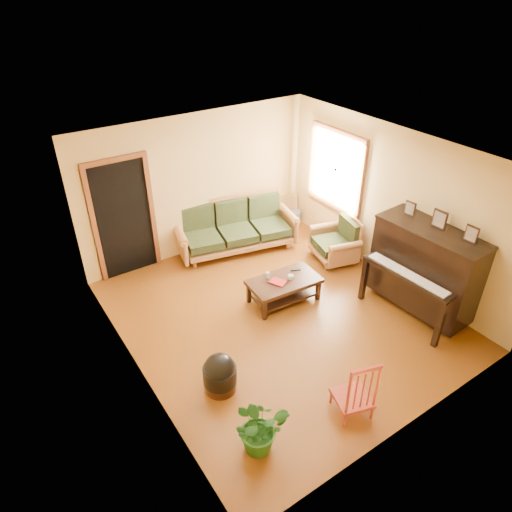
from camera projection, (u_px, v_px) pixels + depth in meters
floor at (279, 315)px, 7.18m from camera, size 5.00×5.00×0.00m
doorway at (124, 220)px, 7.68m from camera, size 1.08×0.16×2.05m
window at (336, 170)px, 8.32m from camera, size 0.12×1.36×1.46m
sofa at (237, 227)px, 8.59m from camera, size 2.39×1.40×0.96m
coffee_table at (284, 290)px, 7.38m from camera, size 1.19×0.71×0.42m
armchair at (334, 240)px, 8.32m from camera, size 0.98×1.01×0.84m
piano at (425, 270)px, 6.95m from camera, size 1.05×1.68×1.44m
footstool at (220, 377)px, 5.82m from camera, size 0.46×0.46×0.42m
red_chair at (354, 385)px, 5.40m from camera, size 0.54×0.56×0.91m
leaning_frame at (286, 208)px, 9.64m from camera, size 0.48×0.24×0.62m
ceramic_crock at (295, 217)px, 9.67m from camera, size 0.28×0.28×0.28m
potted_plant at (260, 427)px, 5.03m from camera, size 0.68×0.62×0.68m
book at (275, 285)px, 7.13m from camera, size 0.27×0.30×0.02m
candle at (268, 275)px, 7.28m from camera, size 0.07×0.07×0.11m
glass_jar at (291, 277)px, 7.28m from camera, size 0.12×0.12×0.06m
remote at (296, 270)px, 7.50m from camera, size 0.17×0.11×0.02m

